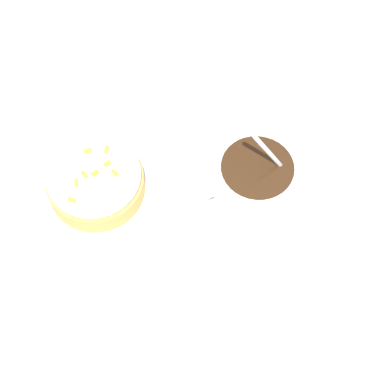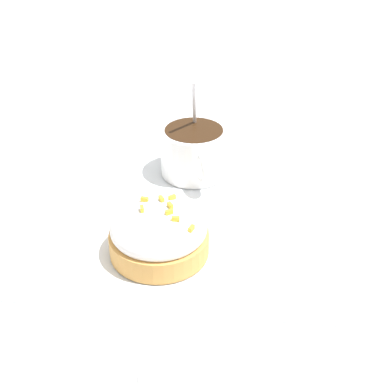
{
  "view_description": "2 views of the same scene",
  "coord_description": "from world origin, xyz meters",
  "views": [
    {
      "loc": [
        0.02,
        0.3,
        0.56
      ],
      "look_at": [
        -0.01,
        0.02,
        0.03
      ],
      "focal_mm": 60.0,
      "sensor_mm": 36.0,
      "label": 1
    },
    {
      "loc": [
        0.47,
        0.05,
        0.33
      ],
      "look_at": [
        0.01,
        0.02,
        0.03
      ],
      "focal_mm": 50.0,
      "sensor_mm": 36.0,
      "label": 2
    }
  ],
  "objects": [
    {
      "name": "paper_napkin",
      "position": [
        0.0,
        0.0,
        0.0
      ],
      "size": [
        0.32,
        0.32,
        0.0
      ],
      "color": "white",
      "rests_on": "ground_plane"
    },
    {
      "name": "ground_plane",
      "position": [
        0.0,
        0.0,
        0.0
      ],
      "size": [
        3.0,
        3.0,
        0.0
      ],
      "primitive_type": "plane",
      "color": "#B2B2B7"
    },
    {
      "name": "coffee_cup",
      "position": [
        -0.07,
        0.01,
        0.03
      ],
      "size": [
        0.11,
        0.08,
        0.12
      ],
      "color": "white",
      "rests_on": "paper_napkin"
    },
    {
      "name": "frosted_pastry",
      "position": [
        0.08,
        -0.01,
        0.03
      ],
      "size": [
        0.09,
        0.09,
        0.05
      ],
      "color": "#D19347",
      "rests_on": "paper_napkin"
    }
  ]
}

